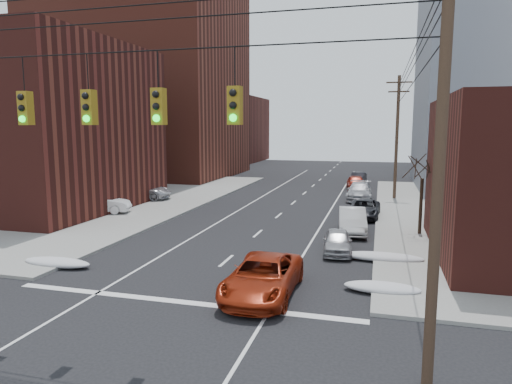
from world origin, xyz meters
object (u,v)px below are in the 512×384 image
Objects in this scene: parked_car_b at (352,221)px; parked_car_c at (364,209)px; lot_car_a at (100,203)px; red_pickup at (263,277)px; parked_car_e at (356,183)px; lot_car_b at (141,191)px; parked_car_d at (359,191)px; lot_car_c at (75,196)px; parked_car_a at (337,241)px; lot_car_d at (81,192)px; parked_car_f at (358,178)px.

parked_car_b is 0.99× the size of parked_car_c.
lot_car_a is at bearing -165.40° from parked_car_c.
parked_car_b is (2.73, 11.79, 0.01)m from red_pickup.
red_pickup is 1.24× the size of lot_car_a.
red_pickup is 1.17× the size of parked_car_b.
lot_car_a reaches higher than parked_car_e.
red_pickup is at bearing -150.24° from lot_car_b.
parked_car_d is at bearing 97.16° from parked_car_c.
lot_car_a is 0.91× the size of lot_car_c.
lot_car_a is at bearing -146.83° from parked_car_d.
parked_car_d is at bearing -72.74° from lot_car_a.
lot_car_c reaches higher than parked_car_a.
parked_car_e is 1.07× the size of lot_car_d.
parked_car_c is at bearing -85.70° from parked_car_d.
lot_car_c is at bearing -150.79° from parked_car_e.
lot_car_a is (-18.40, -12.27, 0.09)m from parked_car_d.
parked_car_a is 0.67× the size of lot_car_b.
parked_car_c is at bearing -107.57° from lot_car_b.
parked_car_c is at bearing 78.65° from parked_car_a.
lot_car_b reaches higher than parked_car_b.
lot_car_b reaches higher than parked_car_c.
parked_car_e reaches higher than parked_car_a.
lot_car_a is at bearing -122.21° from parked_car_f.
parked_car_d is 11.45m from parked_car_f.
parked_car_a is 0.78× the size of parked_car_b.
red_pickup is 1.29× the size of parked_car_f.
parked_car_a is at bearing -91.52° from parked_car_d.
lot_car_d is at bearing -154.72° from parked_car_e.
red_pickup is 27.13m from lot_car_d.
lot_car_b reaches higher than parked_car_a.
lot_car_a is at bearing -100.98° from lot_car_c.
lot_car_c is 1.14× the size of lot_car_d.
lot_car_c reaches higher than parked_car_c.
red_pickup is 1.16× the size of parked_car_c.
parked_car_b is 5.14m from parked_car_c.
lot_car_b is 1.12× the size of lot_car_c.
red_pickup is 17.22m from parked_car_c.
parked_car_d is (0.31, 18.12, 0.16)m from parked_car_a.
parked_car_e is (-0.65, 6.46, -0.01)m from parked_car_d.
parked_car_c is at bearing -64.26° from lot_car_c.
lot_car_a reaches higher than parked_car_c.
parked_car_a is 0.80× the size of parked_car_e.
parked_car_e reaches higher than parked_car_f.
parked_car_d is (2.57, 25.03, 0.03)m from red_pickup.
parked_car_d is 19.60m from lot_car_b.
lot_car_c is (-4.29, 2.84, -0.02)m from lot_car_a.
parked_car_e is at bearing 97.57° from parked_car_c.
lot_car_b is at bearing 152.44° from parked_car_b.
lot_car_c is at bearing -174.47° from parked_car_c.
parked_car_c is 14.64m from parked_car_e.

